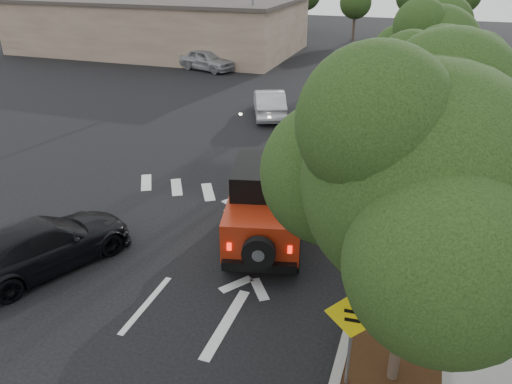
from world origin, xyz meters
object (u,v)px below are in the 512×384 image
at_px(silver_suv_ahead, 319,139).
at_px(black_suv_oncoming, 44,244).
at_px(red_jeep, 266,202).
at_px(speed_hump_sign, 352,327).

xyz_separation_m(silver_suv_ahead, black_suv_oncoming, (-4.95, -9.90, -0.09)).
bearing_deg(black_suv_oncoming, red_jeep, -123.11).
relative_size(silver_suv_ahead, speed_hump_sign, 2.54).
bearing_deg(silver_suv_ahead, red_jeep, -98.34).
xyz_separation_m(red_jeep, black_suv_oncoming, (-4.92, -3.22, -0.47)).
height_order(silver_suv_ahead, black_suv_oncoming, silver_suv_ahead).
distance_m(black_suv_oncoming, speed_hump_sign, 8.20).
distance_m(silver_suv_ahead, black_suv_oncoming, 11.07).
bearing_deg(speed_hump_sign, red_jeep, 119.35).
distance_m(red_jeep, black_suv_oncoming, 5.90).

